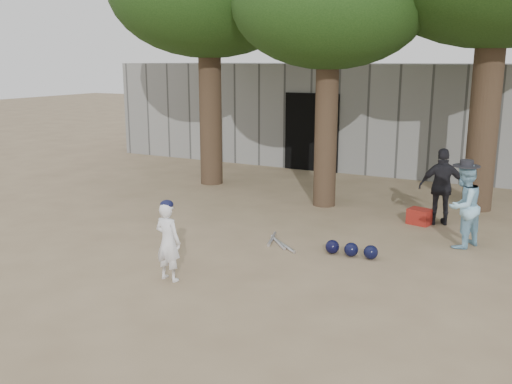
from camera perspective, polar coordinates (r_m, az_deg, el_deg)
The scene contains 8 objects.
ground at distance 9.27m, azimuth -6.22°, elevation -6.58°, with size 70.00×70.00×0.00m, color #937C5E.
boy_player at distance 8.25m, azimuth -8.79°, elevation -4.93°, with size 0.42×0.28×1.15m, color white.
spectator_blue at distance 10.17m, azimuth 20.01°, elevation -1.33°, with size 0.69×0.54×1.43m, color #94C9E5.
spectator_dark at distance 11.45m, azimuth 18.12°, elevation 0.50°, with size 0.87×0.36×1.48m, color black.
red_bag at distance 11.48m, azimuth 16.05°, elevation -2.37°, with size 0.42×0.32×0.30m, color #A12C15.
back_building at distance 18.29m, azimuth 12.15°, elevation 7.74°, with size 16.00×5.24×3.00m.
helmet_row at distance 9.38m, azimuth 9.51°, elevation -5.69°, with size 0.87×0.26×0.23m.
bat_pile at distance 9.90m, azimuth 2.22°, elevation -5.04°, with size 0.79×0.84×0.06m.
Camera 1 is at (4.92, -7.21, 3.10)m, focal length 40.00 mm.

